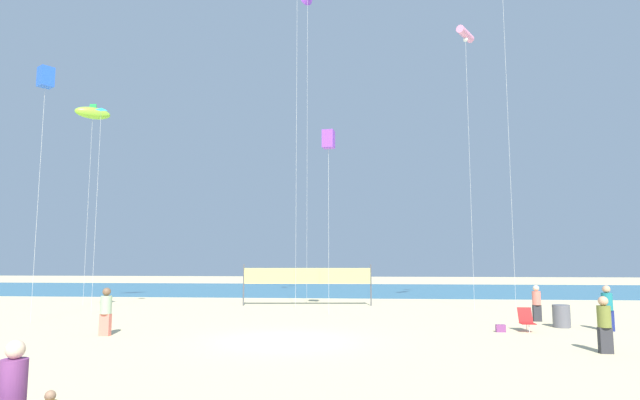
# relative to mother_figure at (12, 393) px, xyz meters

# --- Properties ---
(ground_plane) EXTENTS (120.00, 120.00, 0.00)m
(ground_plane) POSITION_rel_mother_figure_xyz_m (2.33, 10.29, -0.85)
(ground_plane) COLOR beige
(ocean_band) EXTENTS (120.00, 20.00, 0.01)m
(ocean_band) POSITION_rel_mother_figure_xyz_m (2.33, 38.52, -0.85)
(ocean_band) COLOR teal
(ocean_band) RESTS_ON ground
(mother_figure) EXTENTS (0.37, 0.37, 1.60)m
(mother_figure) POSITION_rel_mother_figure_xyz_m (0.00, 0.00, 0.00)
(mother_figure) COLOR #2D2D33
(mother_figure) RESTS_ON ground
(beachgoer_olive_shirt) EXTENTS (0.38, 0.38, 1.65)m
(beachgoer_olive_shirt) POSITION_rel_mother_figure_xyz_m (12.03, 8.80, 0.03)
(beachgoer_olive_shirt) COLOR #2D2D33
(beachgoer_olive_shirt) RESTS_ON ground
(beachgoer_teal_shirt) EXTENTS (0.39, 0.39, 1.72)m
(beachgoer_teal_shirt) POSITION_rel_mother_figure_xyz_m (14.30, 13.58, 0.07)
(beachgoer_teal_shirt) COLOR navy
(beachgoer_teal_shirt) RESTS_ON ground
(beachgoer_sage_shirt) EXTENTS (0.39, 0.39, 1.70)m
(beachgoer_sage_shirt) POSITION_rel_mother_figure_xyz_m (-4.24, 10.84, 0.06)
(beachgoer_sage_shirt) COLOR #EA7260
(beachgoer_sage_shirt) RESTS_ON ground
(beachgoer_coral_shirt) EXTENTS (0.36, 0.36, 1.58)m
(beachgoer_coral_shirt) POSITION_rel_mother_figure_xyz_m (12.61, 16.46, -0.01)
(beachgoer_coral_shirt) COLOR #2D2D33
(beachgoer_coral_shirt) RESTS_ON ground
(folding_beach_chair) EXTENTS (0.52, 0.65, 0.89)m
(folding_beach_chair) POSITION_rel_mother_figure_xyz_m (11.14, 13.19, -0.39)
(folding_beach_chair) COLOR red
(folding_beach_chair) RESTS_ON ground
(trash_barrel) EXTENTS (0.67, 0.67, 0.90)m
(trash_barrel) POSITION_rel_mother_figure_xyz_m (12.92, 14.50, -0.41)
(trash_barrel) COLOR #595960
(trash_barrel) RESTS_ON ground
(volleyball_net) EXTENTS (7.53, 0.74, 2.40)m
(volleyball_net) POSITION_rel_mother_figure_xyz_m (1.72, 23.02, 0.78)
(volleyball_net) COLOR #4C4C51
(volleyball_net) RESTS_ON ground
(beach_handbag) EXTENTS (0.35, 0.18, 0.28)m
(beach_handbag) POSITION_rel_mother_figure_xyz_m (10.13, 12.97, -0.71)
(beach_handbag) COLOR #7A3872
(beach_handbag) RESTS_ON ground
(kite_violet_box) EXTENTS (0.66, 0.66, 9.26)m
(kite_violet_box) POSITION_rel_mother_figure_xyz_m (3.29, 18.36, 7.93)
(kite_violet_box) COLOR silver
(kite_violet_box) RESTS_ON ground
(kite_cyan_diamond) EXTENTS (0.57, 0.57, 10.55)m
(kite_cyan_diamond) POSITION_rel_mother_figure_xyz_m (-8.38, 17.43, 9.20)
(kite_cyan_diamond) COLOR silver
(kite_cyan_diamond) RESTS_ON ground
(kite_blue_box) EXTENTS (0.79, 0.79, 11.38)m
(kite_blue_box) POSITION_rel_mother_figure_xyz_m (-9.29, 14.13, 10.05)
(kite_blue_box) COLOR silver
(kite_blue_box) RESTS_ON ground
(kite_lime_inflatable) EXTENTS (2.03, 1.93, 12.19)m
(kite_lime_inflatable) POSITION_rel_mother_figure_xyz_m (-11.48, 22.15, 10.76)
(kite_lime_inflatable) COLOR silver
(kite_lime_inflatable) RESTS_ON ground
(kite_pink_tube) EXTENTS (1.25, 1.68, 15.59)m
(kite_pink_tube) POSITION_rel_mother_figure_xyz_m (10.89, 21.07, 14.45)
(kite_pink_tube) COLOR silver
(kite_pink_tube) RESTS_ON ground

